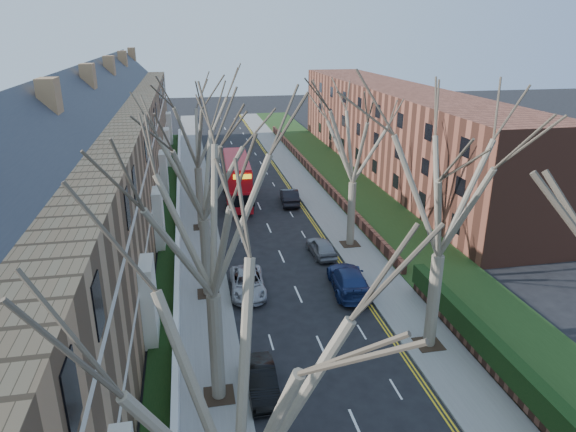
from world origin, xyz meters
TOP-DOWN VIEW (x-y plane):
  - pavement_left at (-6.00, 39.00)m, footprint 3.00×102.00m
  - pavement_right at (6.00, 39.00)m, footprint 3.00×102.00m
  - terrace_left at (-13.65, 31.00)m, footprint 9.70×78.00m
  - flats_right at (17.46, 43.00)m, footprint 13.97×54.00m
  - wall_hedge_right at (7.70, 2.00)m, footprint 0.70×24.00m
  - front_wall_left at (-7.65, 31.00)m, footprint 0.30×78.00m
  - grass_verge_right at (10.50, 39.00)m, footprint 6.00×102.00m
  - tree_left_near at (-5.70, -4.00)m, footprint 9.80×9.80m
  - tree_left_mid at (-5.70, 6.00)m, footprint 10.50×10.50m
  - tree_left_far at (-5.70, 16.00)m, footprint 10.15×10.15m
  - tree_left_dist at (-5.70, 28.00)m, footprint 10.50×10.50m
  - tree_right_mid at (5.70, 8.00)m, footprint 10.50×10.50m
  - tree_right_far at (5.70, 22.00)m, footprint 10.15×10.15m
  - double_decker_bus at (-1.87, 34.89)m, footprint 2.96×10.28m
  - car_left_mid at (-3.70, 6.05)m, footprint 1.37×3.89m
  - car_left_far at (-3.16, 15.93)m, footprint 2.41×4.84m
  - car_right_near at (3.34, 14.89)m, footprint 2.69×5.60m
  - car_right_mid at (3.01, 20.67)m, footprint 1.76×3.99m
  - car_right_far at (3.04, 33.13)m, footprint 2.00×4.67m

SIDE VIEW (x-z plane):
  - pavement_left at x=-6.00m, z-range 0.00..0.12m
  - pavement_right at x=6.00m, z-range 0.00..0.12m
  - grass_verge_right at x=10.50m, z-range 0.12..0.18m
  - front_wall_left at x=-7.65m, z-range 0.12..1.12m
  - car_left_mid at x=-3.70m, z-range 0.00..1.28m
  - car_left_far at x=-3.16m, z-range 0.00..1.32m
  - car_right_mid at x=3.01m, z-range 0.00..1.34m
  - car_right_far at x=3.04m, z-range 0.00..1.50m
  - car_right_near at x=3.34m, z-range 0.00..1.57m
  - wall_hedge_right at x=7.70m, z-range 0.22..2.02m
  - double_decker_bus at x=-1.87m, z-range -0.04..4.24m
  - flats_right at x=17.46m, z-range -0.02..9.98m
  - terrace_left at x=-13.65m, z-range -1.27..12.33m
  - tree_left_near at x=-5.70m, z-range 2.06..15.79m
  - tree_left_far at x=-5.70m, z-range 2.13..16.35m
  - tree_right_far at x=5.70m, z-range 2.13..16.35m
  - tree_left_mid at x=-5.70m, z-range 2.20..16.91m
  - tree_right_mid at x=5.70m, z-range 2.20..16.91m
  - tree_left_dist at x=-5.70m, z-range 2.20..16.91m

